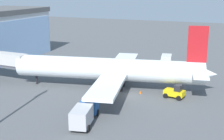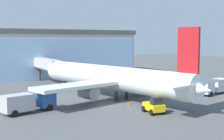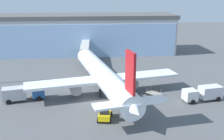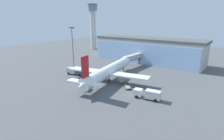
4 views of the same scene
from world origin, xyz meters
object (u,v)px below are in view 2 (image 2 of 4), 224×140
(catering_truck, at_px, (27,102))
(baggage_cart, at_px, (167,93))
(safety_cone_wingtip, at_px, (36,109))
(airplane, at_px, (113,78))
(fuel_truck, at_px, (215,86))
(pushback_tug, at_px, (154,106))
(safety_cone_nose, at_px, (129,104))
(jet_bridge, at_px, (46,65))

(catering_truck, relative_size, baggage_cart, 2.40)
(baggage_cart, relative_size, safety_cone_wingtip, 5.76)
(airplane, height_order, safety_cone_wingtip, airplane)
(fuel_truck, height_order, safety_cone_wingtip, fuel_truck)
(airplane, distance_m, baggage_cart, 10.40)
(airplane, height_order, pushback_tug, airplane)
(airplane, distance_m, pushback_tug, 11.82)
(catering_truck, distance_m, pushback_tug, 17.10)
(safety_cone_nose, bearing_deg, catering_truck, 166.59)
(pushback_tug, xyz_separation_m, safety_cone_nose, (-0.08, 5.84, -0.70))
(airplane, bearing_deg, catering_truck, 87.74)
(catering_truck, relative_size, safety_cone_wingtip, 13.80)
(jet_bridge, distance_m, pushback_tug, 34.89)
(catering_truck, height_order, pushback_tug, catering_truck)
(fuel_truck, xyz_separation_m, safety_cone_nose, (-18.76, 0.28, -1.19))
(fuel_truck, relative_size, safety_cone_wingtip, 13.72)
(jet_bridge, relative_size, baggage_cart, 4.63)
(airplane, xyz_separation_m, pushback_tug, (-0.69, -11.53, -2.51))
(jet_bridge, xyz_separation_m, fuel_truck, (21.07, -29.10, -2.70))
(pushback_tug, height_order, safety_cone_nose, pushback_tug)
(jet_bridge, distance_m, safety_cone_nose, 29.18)
(airplane, height_order, fuel_truck, airplane)
(fuel_truck, xyz_separation_m, pushback_tug, (-18.68, -5.56, -0.49))
(fuel_truck, relative_size, baggage_cart, 2.38)
(fuel_truck, distance_m, baggage_cart, 9.06)
(catering_truck, height_order, baggage_cart, catering_truck)
(safety_cone_wingtip, bearing_deg, baggage_cart, -2.89)
(safety_cone_nose, bearing_deg, fuel_truck, -0.84)
(safety_cone_nose, relative_size, safety_cone_wingtip, 1.00)
(airplane, bearing_deg, pushback_tug, 165.70)
(catering_truck, distance_m, safety_cone_nose, 14.74)
(airplane, bearing_deg, safety_cone_nose, 161.44)
(pushback_tug, distance_m, safety_cone_nose, 5.88)
(catering_truck, bearing_deg, fuel_truck, -17.84)
(jet_bridge, height_order, fuel_truck, jet_bridge)
(airplane, relative_size, catering_truck, 4.83)
(baggage_cart, distance_m, pushback_tug, 13.54)
(airplane, height_order, catering_truck, airplane)
(baggage_cart, bearing_deg, airplane, 33.59)
(fuel_truck, bearing_deg, pushback_tug, 7.92)
(baggage_cart, bearing_deg, jet_bridge, -14.44)
(airplane, xyz_separation_m, fuel_truck, (17.99, -5.97, -2.02))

